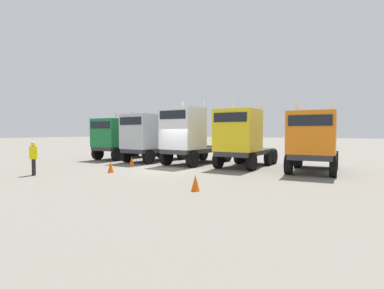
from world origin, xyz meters
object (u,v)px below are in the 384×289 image
(semi_truck_white, at_px, (188,136))
(semi_truck_yellow, at_px, (241,138))
(semi_truck_silver, at_px, (148,138))
(traffic_cone_mid, at_px, (111,167))
(traffic_cone_near, at_px, (132,161))
(visitor_in_hivis, at_px, (33,156))
(semi_truck_green, at_px, (118,138))
(traffic_cone_far, at_px, (195,183))
(semi_truck_orange, at_px, (313,141))

(semi_truck_white, bearing_deg, semi_truck_yellow, 98.99)
(semi_truck_yellow, bearing_deg, semi_truck_silver, -88.48)
(traffic_cone_mid, bearing_deg, semi_truck_silver, 109.12)
(traffic_cone_near, bearing_deg, semi_truck_yellow, 23.00)
(semi_truck_white, bearing_deg, traffic_cone_near, -45.90)
(semi_truck_white, height_order, traffic_cone_near, semi_truck_white)
(semi_truck_silver, relative_size, visitor_in_hivis, 3.59)
(semi_truck_white, height_order, visitor_in_hivis, semi_truck_white)
(semi_truck_green, height_order, traffic_cone_mid, semi_truck_green)
(semi_truck_green, distance_m, semi_truck_silver, 3.68)
(traffic_cone_near, bearing_deg, traffic_cone_far, -32.55)
(semi_truck_yellow, relative_size, visitor_in_hivis, 3.17)
(semi_truck_orange, relative_size, traffic_cone_near, 9.30)
(visitor_in_hivis, bearing_deg, semi_truck_white, -168.96)
(semi_truck_green, height_order, traffic_cone_near, semi_truck_green)
(semi_truck_green, bearing_deg, traffic_cone_far, 56.01)
(semi_truck_white, height_order, traffic_cone_far, semi_truck_white)
(traffic_cone_mid, bearing_deg, visitor_in_hivis, -132.71)
(semi_truck_orange, bearing_deg, traffic_cone_mid, -64.50)
(semi_truck_white, bearing_deg, traffic_cone_far, 37.52)
(semi_truck_silver, relative_size, semi_truck_yellow, 1.13)
(semi_truck_yellow, distance_m, traffic_cone_near, 7.47)
(semi_truck_silver, bearing_deg, semi_truck_white, 90.45)
(semi_truck_white, distance_m, traffic_cone_far, 9.35)
(semi_truck_white, relative_size, traffic_cone_far, 9.44)
(semi_truck_green, relative_size, semi_truck_yellow, 1.05)
(semi_truck_green, relative_size, traffic_cone_far, 9.30)
(semi_truck_orange, bearing_deg, semi_truck_green, -96.27)
(semi_truck_green, bearing_deg, semi_truck_silver, 82.81)
(semi_truck_white, relative_size, traffic_cone_near, 9.36)
(semi_truck_green, bearing_deg, visitor_in_hivis, 17.46)
(traffic_cone_mid, xyz_separation_m, traffic_cone_far, (6.83, -2.08, -0.01))
(visitor_in_hivis, relative_size, traffic_cone_mid, 2.73)
(semi_truck_orange, bearing_deg, traffic_cone_far, -25.72)
(semi_truck_orange, height_order, traffic_cone_mid, semi_truck_orange)
(semi_truck_silver, relative_size, traffic_cone_far, 10.04)
(semi_truck_green, distance_m, traffic_cone_mid, 8.46)
(semi_truck_yellow, xyz_separation_m, visitor_in_hivis, (-8.17, -8.82, -0.90))
(semi_truck_green, height_order, semi_truck_silver, semi_truck_silver)
(visitor_in_hivis, relative_size, traffic_cone_far, 2.79)
(semi_truck_white, height_order, semi_truck_orange, semi_truck_white)
(traffic_cone_far, bearing_deg, traffic_cone_mid, 163.08)
(semi_truck_green, distance_m, semi_truck_orange, 15.46)
(semi_truck_silver, bearing_deg, semi_truck_green, -93.70)
(visitor_in_hivis, height_order, traffic_cone_mid, visitor_in_hivis)
(semi_truck_silver, xyz_separation_m, visitor_in_hivis, (-0.70, -8.63, -0.80))
(semi_truck_green, bearing_deg, traffic_cone_near, 54.52)
(semi_truck_orange, bearing_deg, semi_truck_white, -93.55)
(semi_truck_silver, height_order, traffic_cone_far, semi_truck_silver)
(semi_truck_green, height_order, visitor_in_hivis, semi_truck_green)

